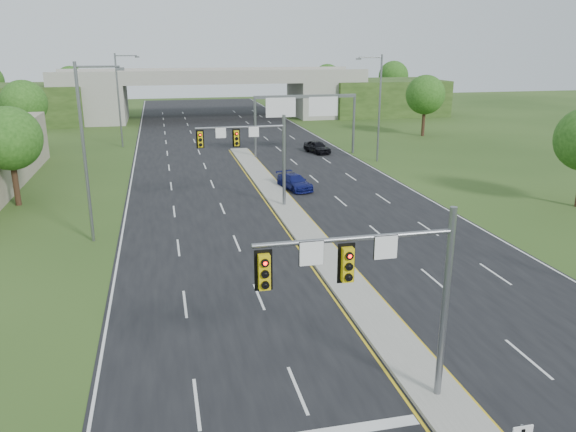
# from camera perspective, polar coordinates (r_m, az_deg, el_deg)

# --- Properties ---
(ground) EXTENTS (240.00, 240.00, 0.00)m
(ground) POSITION_cam_1_polar(r_m,az_deg,el_deg) (21.46, 14.87, -17.36)
(ground) COLOR #263F16
(ground) RESTS_ON ground
(road) EXTENTS (24.00, 160.00, 0.02)m
(road) POSITION_cam_1_polar(r_m,az_deg,el_deg) (52.61, -2.75, 3.91)
(road) COLOR black
(road) RESTS_ON ground
(median) EXTENTS (2.00, 54.00, 0.16)m
(median) POSITION_cam_1_polar(r_m,az_deg,el_deg) (41.21, 0.20, 0.35)
(median) COLOR gray
(median) RESTS_ON road
(lane_markings) EXTENTS (23.72, 160.00, 0.01)m
(lane_markings) POSITION_cam_1_polar(r_m,az_deg,el_deg) (46.69, -2.16, 2.24)
(lane_markings) COLOR gold
(lane_markings) RESTS_ON road
(signal_mast_near) EXTENTS (6.62, 0.60, 7.00)m
(signal_mast_near) POSITION_cam_1_polar(r_m,az_deg,el_deg) (18.24, 9.74, -6.47)
(signal_mast_near) COLOR slate
(signal_mast_near) RESTS_ON ground
(signal_mast_far) EXTENTS (6.62, 0.60, 7.00)m
(signal_mast_far) POSITION_cam_1_polar(r_m,az_deg,el_deg) (41.56, -3.46, 7.01)
(signal_mast_far) COLOR slate
(signal_mast_far) RESTS_ON ground
(sign_gantry) EXTENTS (11.58, 0.44, 6.67)m
(sign_gantry) POSITION_cam_1_polar(r_m,az_deg,el_deg) (62.72, 1.67, 10.89)
(sign_gantry) COLOR slate
(sign_gantry) RESTS_ON ground
(overpass) EXTENTS (80.00, 14.00, 8.10)m
(overpass) POSITION_cam_1_polar(r_m,az_deg,el_deg) (96.24, -7.64, 11.88)
(overpass) COLOR gray
(overpass) RESTS_ON ground
(lightpole_l_mid) EXTENTS (2.85, 0.25, 11.00)m
(lightpole_l_mid) POSITION_cam_1_polar(r_m,az_deg,el_deg) (36.20, -19.75, 6.77)
(lightpole_l_mid) COLOR slate
(lightpole_l_mid) RESTS_ON ground
(lightpole_l_far) EXTENTS (2.85, 0.25, 11.00)m
(lightpole_l_far) POSITION_cam_1_polar(r_m,az_deg,el_deg) (70.84, -16.69, 11.61)
(lightpole_l_far) COLOR slate
(lightpole_l_far) RESTS_ON ground
(lightpole_r_far) EXTENTS (2.85, 0.25, 11.00)m
(lightpole_r_far) POSITION_cam_1_polar(r_m,az_deg,el_deg) (60.03, 9.12, 11.24)
(lightpole_r_far) COLOR slate
(lightpole_r_far) RESTS_ON ground
(tree_l_near) EXTENTS (4.80, 4.80, 7.60)m
(tree_l_near) POSITION_cam_1_polar(r_m,az_deg,el_deg) (47.28, -26.46, 7.05)
(tree_l_near) COLOR #382316
(tree_l_near) RESTS_ON ground
(tree_l_mid) EXTENTS (5.20, 5.20, 8.12)m
(tree_l_mid) POSITION_cam_1_polar(r_m,az_deg,el_deg) (72.35, -25.25, 10.34)
(tree_l_mid) COLOR #382316
(tree_l_mid) RESTS_ON ground
(tree_r_mid) EXTENTS (5.20, 5.20, 8.12)m
(tree_r_mid) POSITION_cam_1_polar(r_m,az_deg,el_deg) (78.90, 13.78, 11.87)
(tree_r_mid) COLOR #382316
(tree_r_mid) RESTS_ON ground
(tree_back_b) EXTENTS (5.60, 5.60, 8.32)m
(tree_back_b) POSITION_cam_1_polar(r_m,az_deg,el_deg) (110.68, -21.18, 12.58)
(tree_back_b) COLOR #382316
(tree_back_b) RESTS_ON ground
(tree_back_c) EXTENTS (5.60, 5.60, 8.32)m
(tree_back_c) POSITION_cam_1_polar(r_m,az_deg,el_deg) (114.49, 4.01, 13.76)
(tree_back_c) COLOR #382316
(tree_back_c) RESTS_ON ground
(tree_back_d) EXTENTS (6.00, 6.00, 8.85)m
(tree_back_d) POSITION_cam_1_polar(r_m,az_deg,el_deg) (119.25, 10.66, 13.80)
(tree_back_d) COLOR #382316
(tree_back_d) RESTS_ON ground
(car_far_b) EXTENTS (2.80, 4.67, 1.27)m
(car_far_b) POSITION_cam_1_polar(r_m,az_deg,el_deg) (48.18, 0.68, 3.49)
(car_far_b) COLOR #0E1355
(car_far_b) RESTS_ON road
(car_far_c) EXTENTS (2.68, 4.38, 1.39)m
(car_far_c) POSITION_cam_1_polar(r_m,az_deg,el_deg) (64.78, 2.98, 7.03)
(car_far_c) COLOR black
(car_far_c) RESTS_ON road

